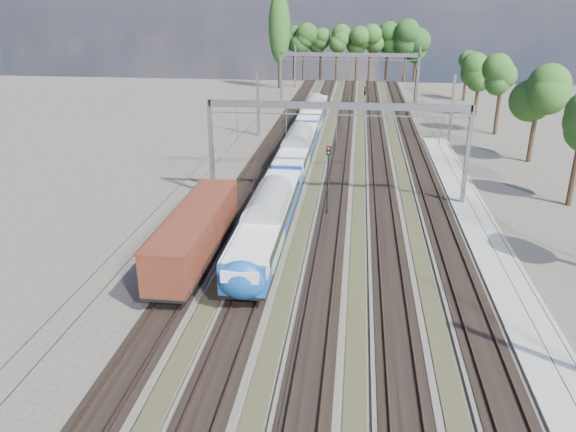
# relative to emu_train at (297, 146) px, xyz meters

# --- Properties ---
(ground) EXTENTS (220.00, 220.00, 0.00)m
(ground) POSITION_rel_emu_train_xyz_m (4.50, -39.57, -2.54)
(ground) COLOR #47423A
(ground) RESTS_ON ground
(track_bed) EXTENTS (21.00, 130.00, 0.34)m
(track_bed) POSITION_rel_emu_train_xyz_m (4.50, 5.43, -2.44)
(track_bed) COLOR #47423A
(track_bed) RESTS_ON ground
(platform) EXTENTS (3.00, 70.00, 0.30)m
(platform) POSITION_rel_emu_train_xyz_m (16.50, -19.57, -2.39)
(platform) COLOR gray
(platform) RESTS_ON ground
(catenary) EXTENTS (25.65, 130.00, 9.00)m
(catenary) POSITION_rel_emu_train_xyz_m (4.83, 13.11, 3.86)
(catenary) COLOR gray
(catenary) RESTS_ON ground
(tree_belt) EXTENTS (38.77, 100.31, 11.76)m
(tree_belt) POSITION_rel_emu_train_xyz_m (11.83, 53.20, 6.04)
(tree_belt) COLOR black
(tree_belt) RESTS_ON ground
(poplar) EXTENTS (4.40, 4.40, 19.04)m
(poplar) POSITION_rel_emu_train_xyz_m (-10.00, 58.43, 9.35)
(poplar) COLOR black
(poplar) RESTS_ON ground
(emu_train) EXTENTS (2.95, 62.47, 4.32)m
(emu_train) POSITION_rel_emu_train_xyz_m (0.00, 0.00, 0.00)
(emu_train) COLOR black
(emu_train) RESTS_ON ground
(freight_boxcar) EXTENTS (3.00, 14.48, 3.73)m
(freight_boxcar) POSITION_rel_emu_train_xyz_m (-4.50, -24.07, -0.26)
(freight_boxcar) COLOR black
(freight_boxcar) RESTS_ON ground
(worker) EXTENTS (0.63, 0.78, 1.88)m
(worker) POSITION_rel_emu_train_xyz_m (7.57, 50.07, -1.60)
(worker) COLOR black
(worker) RESTS_ON ground
(signal_near) EXTENTS (0.40, 0.37, 6.10)m
(signal_near) POSITION_rel_emu_train_xyz_m (4.05, -13.71, 1.32)
(signal_near) COLOR black
(signal_near) RESTS_ON ground
(signal_far) EXTENTS (0.45, 0.41, 6.37)m
(signal_far) POSITION_rel_emu_train_xyz_m (16.41, 45.76, 1.49)
(signal_far) COLOR black
(signal_far) RESTS_ON ground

